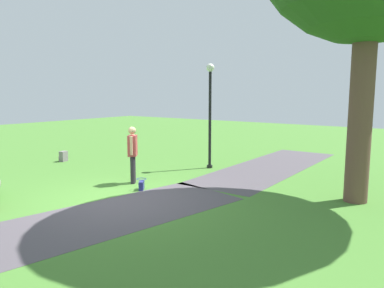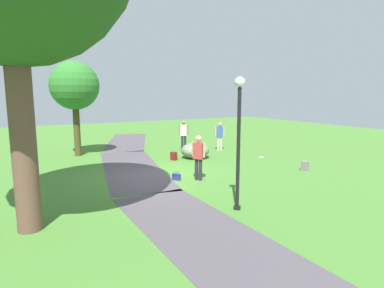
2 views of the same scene
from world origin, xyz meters
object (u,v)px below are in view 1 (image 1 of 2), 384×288
handbag_on_grass (142,185)px  spare_backpack_on_lawn (63,156)px  woman_with_handbag (133,151)px  lamp_post (210,104)px

handbag_on_grass → spare_backpack_on_lawn: (-1.29, -5.40, 0.05)m
handbag_on_grass → spare_backpack_on_lawn: 5.55m
woman_with_handbag → handbag_on_grass: 1.17m
lamp_post → handbag_on_grass: lamp_post is taller
lamp_post → woman_with_handbag: lamp_post is taller
lamp_post → spare_backpack_on_lawn: 6.13m
woman_with_handbag → handbag_on_grass: (0.40, 0.72, -0.83)m
woman_with_handbag → handbag_on_grass: woman_with_handbag is taller
lamp_post → spare_backpack_on_lawn: bearing=-66.6°
spare_backpack_on_lawn → woman_with_handbag: bearing=79.3°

